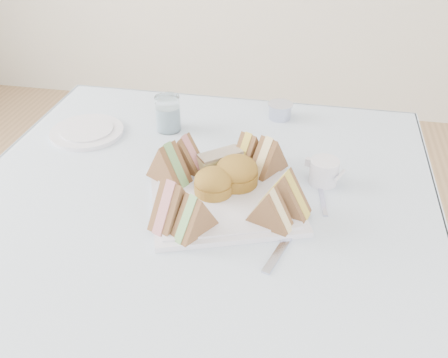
% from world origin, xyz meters
% --- Properties ---
extents(table, '(0.90, 0.90, 0.74)m').
position_xyz_m(table, '(0.00, 0.00, 0.37)').
color(table, brown).
rests_on(table, floor).
extents(tablecloth, '(1.02, 1.02, 0.01)m').
position_xyz_m(tablecloth, '(0.00, 0.00, 0.74)').
color(tablecloth, silver).
rests_on(tablecloth, table).
extents(serving_plate, '(0.39, 0.39, 0.01)m').
position_xyz_m(serving_plate, '(0.06, 0.01, 0.75)').
color(serving_plate, silver).
rests_on(serving_plate, tablecloth).
extents(sandwich_fl_a, '(0.09, 0.12, 0.09)m').
position_xyz_m(sandwich_fl_a, '(-0.02, -0.10, 0.80)').
color(sandwich_fl_a, brown).
rests_on(sandwich_fl_a, serving_plate).
extents(sandwich_fl_b, '(0.09, 0.10, 0.08)m').
position_xyz_m(sandwich_fl_b, '(0.03, -0.12, 0.80)').
color(sandwich_fl_b, brown).
rests_on(sandwich_fl_b, serving_plate).
extents(sandwich_fr_a, '(0.11, 0.08, 0.09)m').
position_xyz_m(sandwich_fr_a, '(0.19, -0.02, 0.80)').
color(sandwich_fr_a, brown).
rests_on(sandwich_fr_a, serving_plate).
extents(sandwich_fr_b, '(0.10, 0.07, 0.08)m').
position_xyz_m(sandwich_fr_b, '(0.16, -0.07, 0.80)').
color(sandwich_fr_b, brown).
rests_on(sandwich_fr_b, serving_plate).
extents(sandwich_bl_a, '(0.11, 0.09, 0.09)m').
position_xyz_m(sandwich_bl_a, '(-0.07, 0.04, 0.80)').
color(sandwich_bl_a, brown).
rests_on(sandwich_bl_a, serving_plate).
extents(sandwich_bl_b, '(0.11, 0.07, 0.09)m').
position_xyz_m(sandwich_bl_b, '(-0.05, 0.09, 0.80)').
color(sandwich_bl_b, brown).
rests_on(sandwich_bl_b, serving_plate).
extents(sandwich_br_a, '(0.09, 0.11, 0.09)m').
position_xyz_m(sandwich_br_a, '(0.14, 0.11, 0.80)').
color(sandwich_br_a, brown).
rests_on(sandwich_br_a, serving_plate).
extents(sandwich_br_b, '(0.08, 0.10, 0.08)m').
position_xyz_m(sandwich_br_b, '(0.09, 0.14, 0.80)').
color(sandwich_br_b, brown).
rests_on(sandwich_br_b, serving_plate).
extents(scone_left, '(0.10, 0.10, 0.06)m').
position_xyz_m(scone_left, '(0.04, 0.01, 0.79)').
color(scone_left, '#A17124').
rests_on(scone_left, serving_plate).
extents(scone_right, '(0.13, 0.13, 0.06)m').
position_xyz_m(scone_right, '(0.08, 0.05, 0.79)').
color(scone_right, '#A17124').
rests_on(scone_right, serving_plate).
extents(pastry_slice, '(0.10, 0.09, 0.05)m').
position_xyz_m(pastry_slice, '(0.03, 0.10, 0.78)').
color(pastry_slice, '#CABD79').
rests_on(pastry_slice, serving_plate).
extents(side_plate, '(0.23, 0.23, 0.01)m').
position_xyz_m(side_plate, '(-0.35, 0.22, 0.75)').
color(side_plate, silver).
rests_on(side_plate, tablecloth).
extents(water_glass, '(0.07, 0.07, 0.09)m').
position_xyz_m(water_glass, '(-0.15, 0.28, 0.79)').
color(water_glass, white).
rests_on(water_glass, tablecloth).
extents(tea_strainer, '(0.09, 0.09, 0.04)m').
position_xyz_m(tea_strainer, '(0.14, 0.41, 0.77)').
color(tea_strainer, '#B5B8D3').
rests_on(tea_strainer, tablecloth).
extents(knife, '(0.07, 0.20, 0.00)m').
position_xyz_m(knife, '(0.20, -0.10, 0.75)').
color(knife, '#B5B8D3').
rests_on(knife, tablecloth).
extents(fork, '(0.03, 0.17, 0.00)m').
position_xyz_m(fork, '(0.26, 0.07, 0.75)').
color(fork, '#B5B8D3').
rests_on(fork, tablecloth).
extents(creamer_jug, '(0.08, 0.08, 0.06)m').
position_xyz_m(creamer_jug, '(0.26, 0.11, 0.77)').
color(creamer_jug, silver).
rests_on(creamer_jug, tablecloth).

